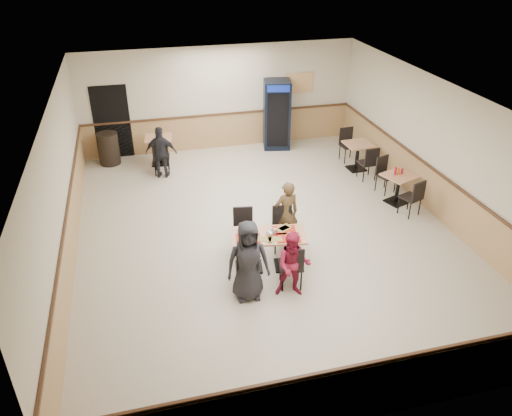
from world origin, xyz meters
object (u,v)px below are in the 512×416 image
object	(u,v)px
diner_woman_left	(248,261)
lone_diner	(161,153)
main_table	(269,246)
side_table_near	(398,184)
trash_bin	(109,149)
diner_man_opposite	(286,213)
side_table_far	(358,152)
diner_woman_right	(293,265)
pepsi_cooler	(277,115)
back_table	(159,146)

from	to	relation	value
diner_woman_left	lone_diner	world-z (taller)	diner_woman_left
main_table	side_table_near	world-z (taller)	main_table
lone_diner	diner_woman_left	bearing A→B (deg)	115.67
side_table_near	trash_bin	size ratio (longest dim) A/B	0.97
diner_man_opposite	lone_diner	distance (m)	4.45
side_table_far	main_table	bearing A→B (deg)	-133.37
diner_man_opposite	diner_woman_right	bearing A→B (deg)	72.69
diner_man_opposite	trash_bin	size ratio (longest dim) A/B	1.57
lone_diner	pepsi_cooler	xyz separation A→B (m)	(3.52, 1.28, 0.31)
main_table	diner_woman_right	size ratio (longest dim) A/B	1.17
main_table	lone_diner	world-z (taller)	lone_diner
pepsi_cooler	trash_bin	distance (m)	4.92
diner_woman_left	side_table_far	world-z (taller)	diner_woman_left
main_table	pepsi_cooler	world-z (taller)	pepsi_cooler
diner_woman_left	side_table_far	distance (m)	6.16
diner_woman_left	diner_man_opposite	size ratio (longest dim) A/B	1.09
main_table	side_table_far	distance (m)	5.20
main_table	diner_man_opposite	bearing A→B (deg)	62.10
main_table	diner_woman_right	bearing A→B (deg)	-67.62
main_table	side_table_far	bearing A→B (deg)	56.57
trash_bin	side_table_near	bearing A→B (deg)	-31.39
diner_woman_right	diner_man_opposite	world-z (taller)	diner_man_opposite
diner_woman_right	trash_bin	size ratio (longest dim) A/B	1.42
back_table	pepsi_cooler	bearing A→B (deg)	6.38
diner_man_opposite	back_table	size ratio (longest dim) A/B	1.77
diner_woman_left	side_table_far	size ratio (longest dim) A/B	2.04
side_table_near	lone_diner	bearing A→B (deg)	151.85
main_table	side_table_near	bearing A→B (deg)	35.55
diner_man_opposite	lone_diner	world-z (taller)	diner_man_opposite
main_table	diner_woman_right	xyz separation A→B (m)	(0.20, -0.90, 0.14)
diner_woman_right	pepsi_cooler	bearing A→B (deg)	92.08
diner_woman_right	back_table	distance (m)	6.66
main_table	trash_bin	world-z (taller)	trash_bin
diner_man_opposite	back_table	world-z (taller)	diner_man_opposite
side_table_near	trash_bin	world-z (taller)	trash_bin
diner_woman_left	main_table	bearing A→B (deg)	55.39
diner_woman_left	pepsi_cooler	bearing A→B (deg)	72.78
diner_woman_right	side_table_far	world-z (taller)	diner_woman_right
pepsi_cooler	diner_woman_right	bearing A→B (deg)	-92.55
lone_diner	back_table	bearing A→B (deg)	-75.16
diner_woman_right	diner_man_opposite	bearing A→B (deg)	92.79
diner_woman_right	back_table	xyz separation A→B (m)	(-1.82, 6.41, -0.12)
side_table_near	main_table	bearing A→B (deg)	-154.39
lone_diner	diner_woman_right	bearing A→B (deg)	123.06
diner_man_opposite	side_table_far	distance (m)	4.25
pepsi_cooler	main_table	bearing A→B (deg)	-96.33
side_table_near	side_table_far	xyz separation A→B (m)	(-0.14, 2.00, 0.02)
pepsi_cooler	side_table_far	bearing A→B (deg)	-40.34
side_table_far	trash_bin	distance (m)	6.88
diner_woman_right	lone_diner	distance (m)	5.82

